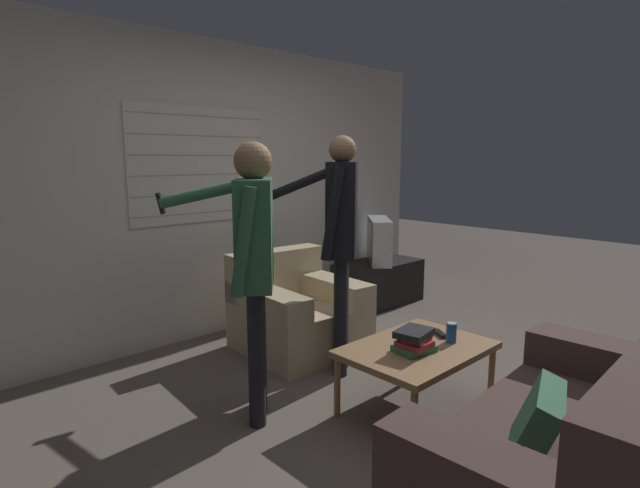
# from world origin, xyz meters

# --- Properties ---
(ground_plane) EXTENTS (16.00, 16.00, 0.00)m
(ground_plane) POSITION_xyz_m (0.00, 0.00, 0.00)
(ground_plane) COLOR #665B51
(wall_back) EXTENTS (5.20, 0.08, 2.55)m
(wall_back) POSITION_xyz_m (-0.00, 2.03, 1.28)
(wall_back) COLOR silver
(wall_back) RESTS_ON ground_plane
(couch_blue) EXTENTS (1.64, 0.90, 0.88)m
(couch_blue) POSITION_xyz_m (-0.24, -1.16, 0.33)
(couch_blue) COLOR #4C3833
(couch_blue) RESTS_ON ground_plane
(armchair_beige) EXTENTS (0.94, 0.95, 0.79)m
(armchair_beige) POSITION_xyz_m (0.24, 1.23, 0.30)
(armchair_beige) COLOR #C6B289
(armchair_beige) RESTS_ON ground_plane
(coffee_table) EXTENTS (0.91, 0.65, 0.42)m
(coffee_table) POSITION_xyz_m (0.10, -0.10, 0.38)
(coffee_table) COLOR #9E754C
(coffee_table) RESTS_ON ground_plane
(tv_stand) EXTENTS (0.96, 0.51, 0.46)m
(tv_stand) POSITION_xyz_m (1.73, 1.59, 0.23)
(tv_stand) COLOR black
(tv_stand) RESTS_ON ground_plane
(tv) EXTENTS (0.61, 0.63, 0.47)m
(tv) POSITION_xyz_m (1.72, 1.59, 0.69)
(tv) COLOR #B2B2B7
(tv) RESTS_ON tv_stand
(person_left_standing) EXTENTS (0.54, 0.81, 1.65)m
(person_left_standing) POSITION_xyz_m (-0.69, 0.51, 1.05)
(person_left_standing) COLOR black
(person_left_standing) RESTS_ON ground_plane
(person_right_standing) EXTENTS (0.50, 0.83, 1.72)m
(person_right_standing) POSITION_xyz_m (0.17, 0.65, 1.09)
(person_right_standing) COLOR black
(person_right_standing) RESTS_ON ground_plane
(book_stack) EXTENTS (0.26, 0.21, 0.14)m
(book_stack) POSITION_xyz_m (0.01, -0.14, 0.49)
(book_stack) COLOR #33754C
(book_stack) RESTS_ON coffee_table
(soda_can) EXTENTS (0.07, 0.07, 0.13)m
(soda_can) POSITION_xyz_m (0.31, -0.20, 0.48)
(soda_can) COLOR #194C9E
(soda_can) RESTS_ON coffee_table
(spare_remote) EXTENTS (0.10, 0.13, 0.02)m
(spare_remote) POSITION_xyz_m (0.36, -0.08, 0.43)
(spare_remote) COLOR black
(spare_remote) RESTS_ON coffee_table
(floor_fan) EXTENTS (0.30, 0.20, 0.38)m
(floor_fan) POSITION_xyz_m (0.95, 1.48, 0.18)
(floor_fan) COLOR black
(floor_fan) RESTS_ON ground_plane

